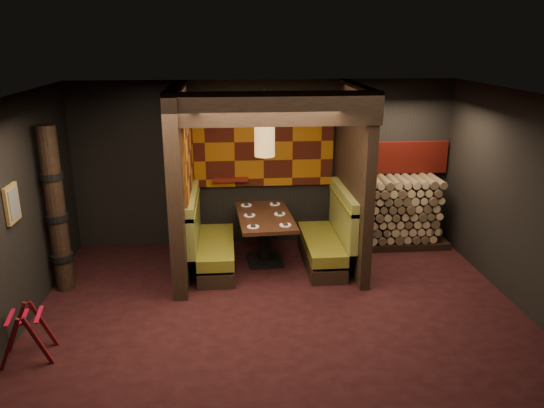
% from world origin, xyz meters
% --- Properties ---
extents(floor, '(6.50, 5.50, 0.02)m').
position_xyz_m(floor, '(0.00, 0.00, -0.01)').
color(floor, black).
rests_on(floor, ground).
extents(ceiling, '(6.50, 5.50, 0.02)m').
position_xyz_m(ceiling, '(0.00, 0.00, 2.86)').
color(ceiling, black).
rests_on(ceiling, ground).
extents(wall_back, '(6.50, 0.02, 2.85)m').
position_xyz_m(wall_back, '(0.00, 2.76, 1.43)').
color(wall_back, black).
rests_on(wall_back, ground).
extents(wall_front, '(6.50, 0.02, 2.85)m').
position_xyz_m(wall_front, '(0.00, -2.76, 1.43)').
color(wall_front, black).
rests_on(wall_front, ground).
extents(wall_left, '(0.02, 5.50, 2.85)m').
position_xyz_m(wall_left, '(-3.26, 0.00, 1.43)').
color(wall_left, black).
rests_on(wall_left, ground).
extents(wall_right, '(0.02, 5.50, 2.85)m').
position_xyz_m(wall_right, '(3.26, 0.00, 1.43)').
color(wall_right, black).
rests_on(wall_right, ground).
extents(partition_left, '(0.20, 2.20, 2.85)m').
position_xyz_m(partition_left, '(-1.35, 1.65, 1.43)').
color(partition_left, black).
rests_on(partition_left, floor).
extents(partition_right, '(0.15, 2.10, 2.85)m').
position_xyz_m(partition_right, '(1.30, 1.70, 1.43)').
color(partition_right, black).
rests_on(partition_right, floor).
extents(header_beam, '(2.85, 0.18, 0.44)m').
position_xyz_m(header_beam, '(-0.02, 0.70, 2.63)').
color(header_beam, black).
rests_on(header_beam, partition_left).
extents(tapa_back_panel, '(2.40, 0.06, 1.55)m').
position_xyz_m(tapa_back_panel, '(-0.02, 2.71, 1.82)').
color(tapa_back_panel, '#8E4E0C').
rests_on(tapa_back_panel, wall_back).
extents(tapa_side_panel, '(0.04, 1.85, 1.45)m').
position_xyz_m(tapa_side_panel, '(-1.23, 1.82, 1.85)').
color(tapa_side_panel, '#8E4E0C').
rests_on(tapa_side_panel, partition_left).
extents(lacquer_shelf, '(0.60, 0.12, 0.07)m').
position_xyz_m(lacquer_shelf, '(-0.60, 2.65, 1.18)').
color(lacquer_shelf, '#5C160F').
rests_on(lacquer_shelf, wall_back).
extents(booth_bench_left, '(0.68, 1.60, 1.14)m').
position_xyz_m(booth_bench_left, '(-0.96, 1.65, 0.40)').
color(booth_bench_left, black).
rests_on(booth_bench_left, floor).
extents(booth_bench_right, '(0.68, 1.60, 1.14)m').
position_xyz_m(booth_bench_right, '(0.93, 1.65, 0.40)').
color(booth_bench_right, black).
rests_on(booth_bench_right, floor).
extents(dining_table, '(0.92, 1.59, 0.82)m').
position_xyz_m(dining_table, '(-0.07, 1.79, 0.58)').
color(dining_table, black).
rests_on(dining_table, floor).
extents(place_settings, '(0.73, 1.26, 0.03)m').
position_xyz_m(place_settings, '(-0.07, 1.79, 0.83)').
color(place_settings, white).
rests_on(place_settings, dining_table).
extents(pendant_lamp, '(0.31, 0.31, 1.07)m').
position_xyz_m(pendant_lamp, '(-0.07, 1.74, 2.01)').
color(pendant_lamp, olive).
rests_on(pendant_lamp, ceiling).
extents(framed_picture, '(0.05, 0.36, 0.46)m').
position_xyz_m(framed_picture, '(-3.22, 0.10, 1.62)').
color(framed_picture, olive).
rests_on(framed_picture, wall_left).
extents(luggage_rack, '(0.65, 0.51, 0.65)m').
position_xyz_m(luggage_rack, '(-2.96, -0.66, 0.32)').
color(luggage_rack, '#470B0F').
rests_on(luggage_rack, floor).
extents(totem_column, '(0.31, 0.31, 2.40)m').
position_xyz_m(totem_column, '(-3.05, 1.10, 1.19)').
color(totem_column, black).
rests_on(totem_column, floor).
extents(firewood_stack, '(1.73, 0.70, 1.22)m').
position_xyz_m(firewood_stack, '(2.29, 2.35, 0.61)').
color(firewood_stack, black).
rests_on(firewood_stack, floor).
extents(mosaic_header, '(1.83, 0.10, 0.56)m').
position_xyz_m(mosaic_header, '(2.29, 2.68, 1.50)').
color(mosaic_header, maroon).
rests_on(mosaic_header, wall_back).
extents(bay_front_post, '(0.08, 0.08, 2.85)m').
position_xyz_m(bay_front_post, '(1.39, 1.96, 1.43)').
color(bay_front_post, black).
rests_on(bay_front_post, floor).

